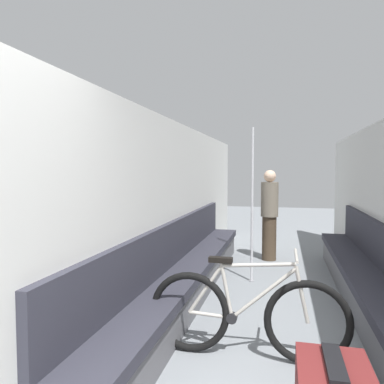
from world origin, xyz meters
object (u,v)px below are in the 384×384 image
Objects in this scene: bicycle at (246,315)px; grab_pole_near at (252,207)px; bench_seat_row_left at (186,275)px; passenger_standing at (269,214)px; bench_seat_row_right at (372,288)px.

bicycle is 2.32m from grab_pole_near.
bench_seat_row_left reaches higher than bicycle.
grab_pole_near is 1.39m from passenger_standing.
passenger_standing is at bearing 68.78° from bench_seat_row_left.
bench_seat_row_right is 3.22× the size of bicycle.
bicycle is (0.84, -1.25, 0.06)m from bench_seat_row_left.
passenger_standing reaches higher than bicycle.
passenger_standing is (0.19, 1.35, -0.25)m from grab_pole_near.
bench_seat_row_right reaches higher than bicycle.
bicycle is 0.77× the size of grab_pole_near.
bench_seat_row_left is at bearing 177.47° from passenger_standing.
grab_pole_near reaches higher than bench_seat_row_right.
bicycle is at bearing -86.44° from grab_pole_near.
bench_seat_row_left is 3.44× the size of passenger_standing.
passenger_standing reaches higher than bench_seat_row_left.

